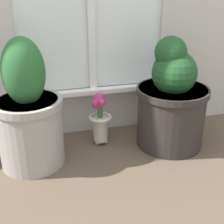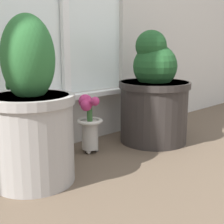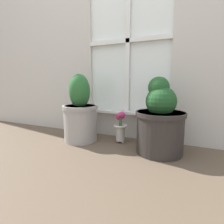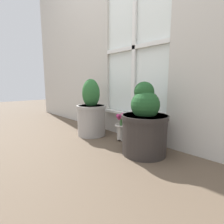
% 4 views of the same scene
% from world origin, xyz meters
% --- Properties ---
extents(ground_plane, '(10.00, 10.00, 0.00)m').
position_xyz_m(ground_plane, '(0.00, 0.00, 0.00)').
color(ground_plane, brown).
extents(wall_with_window, '(4.40, 0.10, 2.50)m').
position_xyz_m(wall_with_window, '(0.00, 0.51, 1.27)').
color(wall_with_window, beige).
rests_on(wall_with_window, ground_plane).
extents(potted_plant_left, '(0.31, 0.31, 0.59)m').
position_xyz_m(potted_plant_left, '(-0.35, 0.23, 0.24)').
color(potted_plant_left, '#9E9993').
rests_on(potted_plant_left, ground_plane).
extents(potted_plant_right, '(0.36, 0.36, 0.56)m').
position_xyz_m(potted_plant_right, '(0.35, 0.23, 0.23)').
color(potted_plant_right, '#2D2826').
rests_on(potted_plant_right, ground_plane).
extents(flower_vase, '(0.12, 0.12, 0.27)m').
position_xyz_m(flower_vase, '(-0.00, 0.33, 0.15)').
color(flower_vase, '#BCB7AD').
rests_on(flower_vase, ground_plane).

